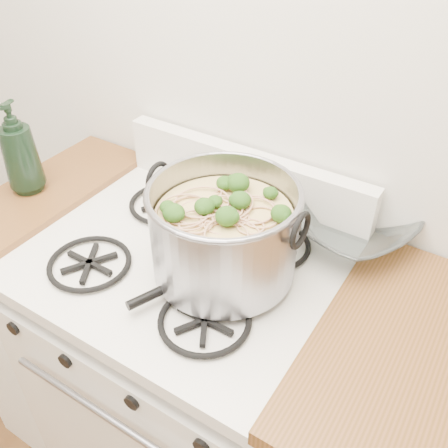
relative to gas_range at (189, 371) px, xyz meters
The scene contains 6 objects.
gas_range is the anchor object (origin of this frame).
counter_left 0.51m from the gas_range, behind, with size 0.25×0.65×0.92m.
stock_pot 0.60m from the gas_range, ahead, with size 0.37×0.34×0.23m.
spatula 0.51m from the gas_range, ahead, with size 0.29×0.31×0.02m, color black, non-canonical shape.
glass_bowl 0.66m from the gas_range, 39.91° to the left, with size 0.12×0.12×0.03m, color white.
bottle 0.82m from the gas_range, behind, with size 0.10×0.10×0.27m, color black.
Camera 1 is at (0.59, 0.53, 1.73)m, focal length 40.00 mm.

